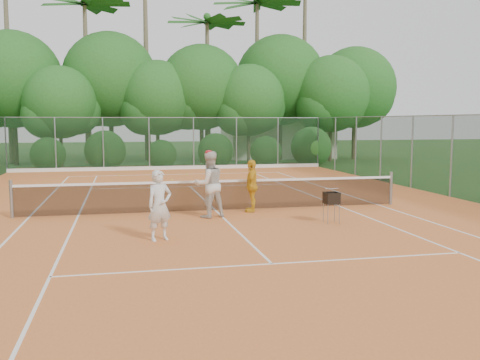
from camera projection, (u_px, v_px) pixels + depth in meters
name	position (u px, v px, depth m)	size (l,w,h in m)	color
ground	(216.00, 211.00, 16.61)	(120.00, 120.00, 0.00)	#224719
clay_court	(216.00, 211.00, 16.61)	(18.00, 36.00, 0.02)	orange
club_building	(277.00, 138.00, 41.67)	(8.00, 5.00, 3.00)	beige
tennis_net	(216.00, 194.00, 16.55)	(11.97, 0.10, 1.10)	gray
player_white	(160.00, 205.00, 12.38)	(0.60, 0.39, 1.65)	silver
player_center_grp	(209.00, 184.00, 15.39)	(1.09, 0.95, 1.95)	beige
player_yellow	(252.00, 186.00, 16.37)	(0.94, 0.39, 1.61)	gold
ball_hopper	(332.00, 199.00, 14.54)	(0.37, 0.37, 0.85)	gray
stray_ball_a	(119.00, 175.00, 27.28)	(0.07, 0.07, 0.07)	gold
stray_ball_b	(187.00, 175.00, 27.70)	(0.07, 0.07, 0.07)	#C2E435
stray_ball_c	(172.00, 180.00, 25.21)	(0.07, 0.07, 0.07)	yellow
court_markings	(216.00, 211.00, 16.61)	(11.03, 23.83, 0.01)	white
fence_back	(172.00, 144.00, 31.01)	(18.07, 0.07, 3.00)	#19381E
tropical_treeline	(185.00, 87.00, 35.99)	(32.10, 8.49, 15.03)	brown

